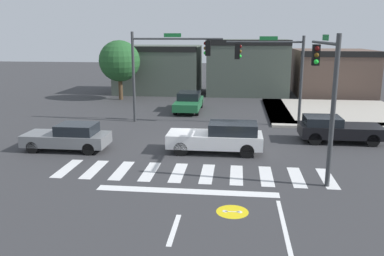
{
  "coord_description": "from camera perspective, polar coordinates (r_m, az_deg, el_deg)",
  "views": [
    {
      "loc": [
        1.77,
        -20.33,
        5.72
      ],
      "look_at": [
        -0.43,
        -0.98,
        1.12
      ],
      "focal_mm": 37.45,
      "sensor_mm": 36.0,
      "label": 1
    }
  ],
  "objects": [
    {
      "name": "roadside_tree",
      "position": [
        35.91,
        -10.29,
        9.36
      ],
      "size": [
        3.57,
        3.57,
        5.18
      ],
      "color": "#4C3823",
      "rests_on": "ground_plane"
    },
    {
      "name": "car_green",
      "position": [
        30.25,
        -0.46,
        3.79
      ],
      "size": [
        1.82,
        4.59,
        1.42
      ],
      "rotation": [
        0.0,
        0.0,
        -1.57
      ],
      "color": "#1E6638",
      "rests_on": "ground_plane"
    },
    {
      "name": "traffic_signal_northeast",
      "position": [
        25.53,
        11.46,
        8.94
      ],
      "size": [
        4.76,
        0.32,
        5.6
      ],
      "rotation": [
        0.0,
        0.0,
        3.14
      ],
      "color": "#383A3D",
      "rests_on": "ground_plane"
    },
    {
      "name": "car_white",
      "position": [
        19.67,
        3.9,
        -1.3
      ],
      "size": [
        4.63,
        1.78,
        1.51
      ],
      "rotation": [
        0.0,
        0.0,
        3.14
      ],
      "color": "white",
      "rests_on": "ground_plane"
    },
    {
      "name": "car_gray",
      "position": [
        20.97,
        -17.11,
        -1.22
      ],
      "size": [
        4.18,
        1.71,
        1.35
      ],
      "rotation": [
        0.0,
        0.0,
        3.14
      ],
      "color": "slate",
      "rests_on": "ground_plane"
    },
    {
      "name": "storefront_row",
      "position": [
        39.45,
        7.33,
        8.28
      ],
      "size": [
        24.26,
        7.03,
        5.18
      ],
      "color": "#4C564C",
      "rests_on": "ground_plane"
    },
    {
      "name": "curb_corner_northeast",
      "position": [
        31.01,
        18.9,
        2.09
      ],
      "size": [
        10.0,
        10.6,
        0.15
      ],
      "color": "#B2AA9E",
      "rests_on": "ground_plane"
    },
    {
      "name": "car_black",
      "position": [
        22.96,
        19.88,
        -0.11
      ],
      "size": [
        4.28,
        1.91,
        1.37
      ],
      "color": "black",
      "rests_on": "ground_plane"
    },
    {
      "name": "traffic_signal_southeast",
      "position": [
        17.26,
        18.4,
        6.89
      ],
      "size": [
        0.32,
        5.12,
        5.73
      ],
      "rotation": [
        0.0,
        0.0,
        1.57
      ],
      "color": "#383A3D",
      "rests_on": "ground_plane"
    },
    {
      "name": "traffic_signal_northwest",
      "position": [
        26.0,
        -3.74,
        9.65
      ],
      "size": [
        5.87,
        0.32,
        5.84
      ],
      "color": "#383A3D",
      "rests_on": "ground_plane"
    },
    {
      "name": "bike_detector_marking",
      "position": [
        13.52,
        5.77,
        -11.77
      ],
      "size": [
        1.07,
        1.07,
        0.01
      ],
      "color": "yellow",
      "rests_on": "ground_plane"
    },
    {
      "name": "crosswalk_near",
      "position": [
        16.92,
        0.09,
        -6.44
      ],
      "size": [
        11.52,
        2.42,
        0.01
      ],
      "color": "silver",
      "rests_on": "ground_plane"
    },
    {
      "name": "ground_plane",
      "position": [
        21.19,
        1.45,
        -2.36
      ],
      "size": [
        120.0,
        120.0,
        0.0
      ],
      "primitive_type": "plane",
      "color": "#353538"
    }
  ]
}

